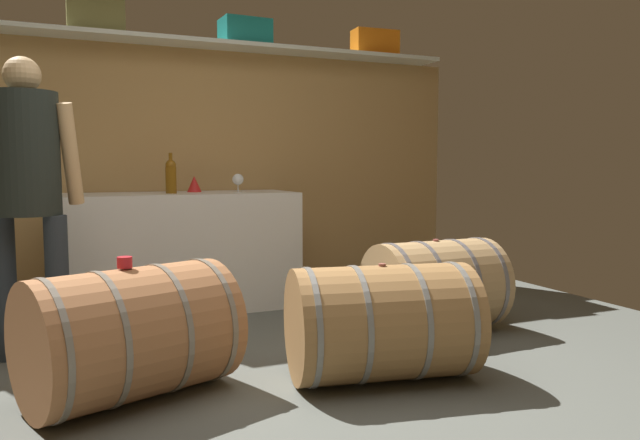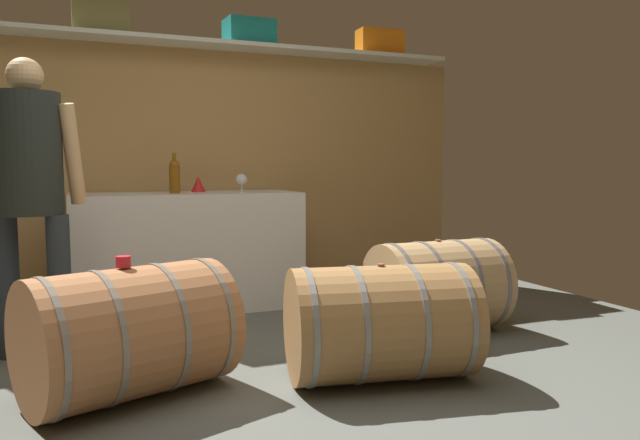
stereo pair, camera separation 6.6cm
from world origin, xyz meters
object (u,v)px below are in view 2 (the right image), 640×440
toolcase_teal (249,33)px  wine_bottle_amber (175,176)px  red_funnel (198,184)px  tasting_cup (123,262)px  wine_barrel_near (129,333)px  winemaker_pouring (30,176)px  wine_barrel_flank (437,286)px  toolcase_orange (380,43)px  work_cabinet (187,251)px  wine_barrel_far (380,323)px  toolcase_olive (100,10)px  wine_glass (241,180)px

toolcase_teal → wine_bottle_amber: size_ratio=1.29×
red_funnel → tasting_cup: size_ratio=1.81×
red_funnel → wine_barrel_near: red_funnel is taller
tasting_cup → winemaker_pouring: size_ratio=0.04×
red_funnel → winemaker_pouring: 1.48m
wine_barrel_flank → winemaker_pouring: 2.50m
red_funnel → wine_barrel_flank: red_funnel is taller
toolcase_orange → tasting_cup: bearing=-136.5°
work_cabinet → winemaker_pouring: size_ratio=1.00×
wine_barrel_far → tasting_cup: tasting_cup is taller
wine_bottle_amber → winemaker_pouring: winemaker_pouring is taller
toolcase_orange → winemaker_pouring: 3.16m
toolcase_orange → tasting_cup: toolcase_orange is taller
toolcase_olive → tasting_cup: bearing=-91.1°
winemaker_pouring → wine_bottle_amber: bearing=67.7°
toolcase_orange → wine_barrel_near: size_ratio=0.37×
wine_barrel_near → winemaker_pouring: (-0.43, 0.81, 0.71)m
wine_barrel_flank → wine_barrel_near: bearing=-169.9°
toolcase_olive → toolcase_teal: toolcase_olive is taller
wine_bottle_amber → wine_barrel_near: (-0.48, -1.61, -0.69)m
wine_glass → tasting_cup: bearing=-121.7°
toolcase_orange → wine_bottle_amber: toolcase_orange is taller
wine_barrel_near → winemaker_pouring: 1.16m
toolcase_teal → wine_glass: (-0.16, -0.31, -1.16)m
wine_barrel_far → wine_barrel_near: bearing=179.4°
toolcase_olive → winemaker_pouring: size_ratio=0.24×
toolcase_orange → red_funnel: toolcase_orange is taller
toolcase_teal → wine_barrel_flank: size_ratio=0.46×
wine_barrel_flank → toolcase_orange: bearing=74.7°
red_funnel → tasting_cup: bearing=-111.3°
toolcase_olive → wine_bottle_amber: (0.46, -0.31, -1.20)m
toolcase_olive → toolcase_orange: size_ratio=0.99×
toolcase_teal → red_funnel: bearing=-166.3°
wine_barrel_far → wine_barrel_flank: (0.75, 0.64, 0.01)m
toolcase_olive → wine_barrel_flank: 3.10m
toolcase_olive → wine_barrel_near: 2.69m
wine_barrel_far → winemaker_pouring: 2.05m
toolcase_teal → wine_glass: toolcase_teal is taller
wine_barrel_near → wine_barrel_far: wine_barrel_near is taller
wine_glass → wine_barrel_near: wine_glass is taller
toolcase_olive → wine_barrel_flank: size_ratio=0.47×
toolcase_teal → winemaker_pouring: (-1.56, -1.11, -1.11)m
toolcase_teal → wine_barrel_far: (0.05, -2.15, -1.83)m
toolcase_teal → work_cabinet: (-0.56, -0.24, -1.69)m
work_cabinet → red_funnel: (0.11, 0.10, 0.50)m
toolcase_orange → work_cabinet: toolcase_orange is taller
wine_bottle_amber → toolcase_orange: bearing=9.5°
toolcase_orange → red_funnel: bearing=-171.2°
wine_glass → wine_bottle_amber: bearing=179.3°
toolcase_teal → wine_glass: bearing=-120.3°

